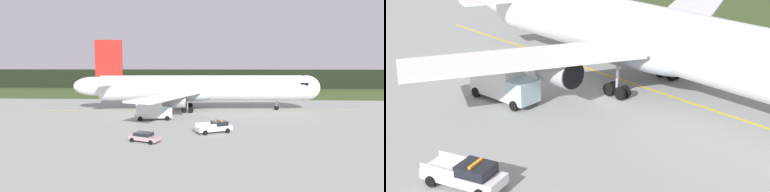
{
  "view_description": "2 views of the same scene",
  "coord_description": "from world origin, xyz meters",
  "views": [
    {
      "loc": [
        4.15,
        -63.88,
        10.7
      ],
      "look_at": [
        0.96,
        3.4,
        3.42
      ],
      "focal_mm": 28.06,
      "sensor_mm": 36.0,
      "label": 1
    },
    {
      "loc": [
        35.21,
        -33.02,
        19.12
      ],
      "look_at": [
        3.59,
        -6.77,
        3.01
      ],
      "focal_mm": 53.16,
      "sensor_mm": 36.0,
      "label": 2
    }
  ],
  "objects": [
    {
      "name": "taxiway_centerline_main",
      "position": [
        3.12,
        4.71,
        0.0
      ],
      "size": [
        73.16,
        5.01,
        0.01
      ],
      "primitive_type": "cube",
      "rotation": [
        0.0,
        0.0,
        0.06
      ],
      "color": "yellow",
      "rests_on": "ground"
    },
    {
      "name": "catering_truck",
      "position": [
        -6.07,
        -7.64,
        1.98
      ],
      "size": [
        7.04,
        3.63,
        3.98
      ],
      "color": "silver",
      "rests_on": "ground"
    },
    {
      "name": "ops_pickup_truck",
      "position": [
        5.54,
        -17.83,
        0.9
      ],
      "size": [
        5.95,
        4.22,
        1.94
      ],
      "color": "silver",
      "rests_on": "ground"
    },
    {
      "name": "airliner",
      "position": [
        2.61,
        4.67,
        5.04
      ],
      "size": [
        56.62,
        43.78,
        16.0
      ],
      "color": "white",
      "rests_on": "ground"
    },
    {
      "name": "ground",
      "position": [
        0.0,
        0.0,
        0.0
      ],
      "size": [
        320.0,
        320.0,
        0.0
      ],
      "primitive_type": "plane",
      "color": "gray"
    }
  ]
}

